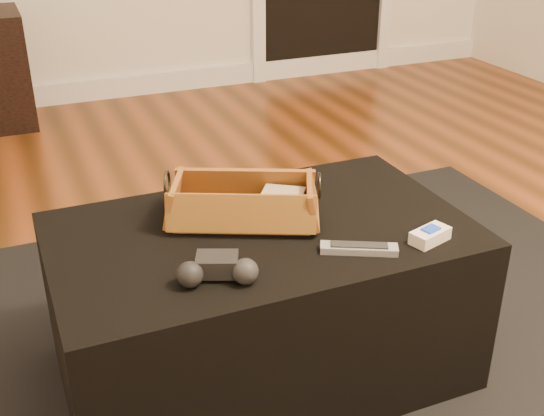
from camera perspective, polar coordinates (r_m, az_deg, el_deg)
name	(u,v)px	position (r m, az deg, el deg)	size (l,w,h in m)	color
floor	(344,381)	(1.86, 6.05, -14.17)	(5.00, 5.50, 0.01)	brown
baseboard	(124,86)	(4.18, -12.25, 9.91)	(5.00, 0.04, 0.12)	white
area_rug	(269,380)	(1.84, -0.22, -14.22)	(2.60, 2.00, 0.01)	black
ottoman	(262,301)	(1.74, -0.87, -7.82)	(1.00, 0.60, 0.42)	black
tv_remote	(235,214)	(1.65, -3.07, -0.53)	(0.19, 0.04, 0.02)	black
cloth_bundle	(283,201)	(1.68, 0.96, 0.59)	(0.10, 0.07, 0.06)	tan
wicker_basket	(243,204)	(1.65, -2.42, 0.31)	(0.41, 0.32, 0.13)	#9B6A23
game_controller	(218,270)	(1.42, -4.58, -5.16)	(0.18, 0.13, 0.06)	black
silver_remote	(359,248)	(1.54, 7.29, -3.37)	(0.17, 0.11, 0.02)	#919498
cream_gadget	(430,235)	(1.61, 13.09, -2.24)	(0.11, 0.07, 0.04)	white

